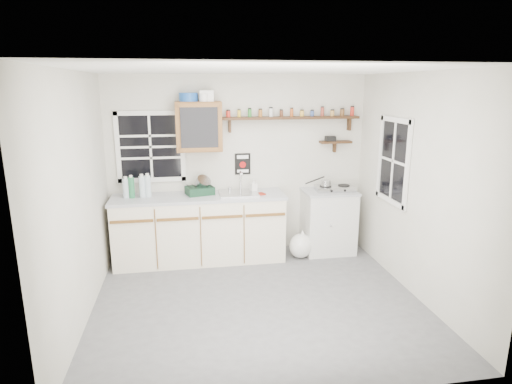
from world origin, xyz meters
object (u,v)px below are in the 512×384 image
(right_cabinet, at_px, (328,221))
(dish_rack, at_px, (201,188))
(spice_shelf, at_px, (292,117))
(upper_cabinet, at_px, (199,127))
(hotplate, at_px, (335,188))
(main_cabinet, at_px, (200,228))

(right_cabinet, bearing_deg, dish_rack, 178.48)
(spice_shelf, distance_m, dish_rack, 1.59)
(upper_cabinet, xyz_separation_m, spice_shelf, (1.28, 0.07, 0.10))
(upper_cabinet, distance_m, hotplate, 2.07)
(right_cabinet, relative_size, upper_cabinet, 1.40)
(right_cabinet, relative_size, hotplate, 1.63)
(right_cabinet, relative_size, dish_rack, 2.22)
(main_cabinet, distance_m, right_cabinet, 1.84)
(upper_cabinet, relative_size, hotplate, 1.16)
(upper_cabinet, xyz_separation_m, hotplate, (1.87, -0.14, -0.88))
(main_cabinet, xyz_separation_m, dish_rack, (0.03, 0.07, 0.54))
(main_cabinet, bearing_deg, upper_cabinet, 76.32)
(main_cabinet, bearing_deg, dish_rack, 67.65)
(spice_shelf, bearing_deg, dish_rack, -173.81)
(spice_shelf, bearing_deg, main_cabinet, -170.82)
(main_cabinet, relative_size, right_cabinet, 2.54)
(main_cabinet, distance_m, spice_shelf, 1.98)
(dish_rack, bearing_deg, upper_cabinet, 71.21)
(right_cabinet, bearing_deg, hotplate, -16.27)
(spice_shelf, bearing_deg, right_cabinet, -19.95)
(main_cabinet, height_order, spice_shelf, spice_shelf)
(upper_cabinet, bearing_deg, main_cabinet, -103.68)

